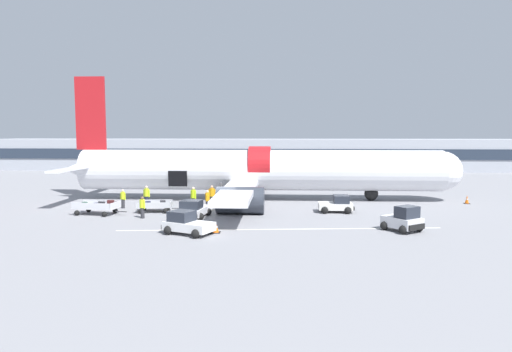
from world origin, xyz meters
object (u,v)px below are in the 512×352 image
Objects in this scene: baggage_cart_loading at (155,206)px; ground_crew_loader_b at (193,197)px; baggage_tug_rear at (187,224)px; baggage_tug_spare at (337,205)px; ground_crew_marshal at (142,207)px; ground_crew_supervisor at (147,195)px; ground_crew_loader_a at (207,200)px; baggage_tug_mid at (193,210)px; baggage_cart_queued at (98,207)px; ground_crew_driver at (212,195)px; airplane at (255,171)px; ground_crew_helper at (123,198)px; baggage_tug_lead at (403,220)px.

ground_crew_loader_b is at bearing 34.11° from baggage_cart_loading.
baggage_tug_rear is 1.27× the size of baggage_tug_spare.
ground_crew_marshal reaches higher than baggage_tug_spare.
ground_crew_loader_a is at bearing -16.67° from ground_crew_supervisor.
ground_crew_loader_b is at bearing 100.54° from baggage_tug_mid.
baggage_cart_loading is at bearing -145.89° from ground_crew_loader_b.
baggage_cart_loading is 2.28× the size of ground_crew_marshal.
baggage_tug_spare is (10.25, 8.32, -0.03)m from baggage_tug_rear.
baggage_cart_queued is 7.51m from ground_crew_loader_b.
ground_crew_driver reaches higher than baggage_cart_loading.
airplane is 10.14× the size of baggage_cart_loading.
ground_crew_helper is (-10.65, -5.51, -1.87)m from airplane.
ground_crew_supervisor is at bearing -177.58° from ground_crew_driver.
baggage_tug_rear is 0.95× the size of baggage_cart_loading.
baggage_tug_lead is 0.79× the size of baggage_tug_rear.
ground_crew_marshal reaches higher than baggage_cart_loading.
baggage_tug_lead reaches higher than ground_crew_helper.
ground_crew_loader_a is at bearing 81.40° from baggage_tug_mid.
ground_crew_helper is (0.91, 2.94, 0.29)m from baggage_cart_queued.
baggage_cart_loading is (-14.39, -0.63, -0.15)m from baggage_tug_spare.
baggage_tug_mid reaches higher than baggage_cart_loading.
baggage_tug_mid is 1.83× the size of ground_crew_driver.
ground_crew_supervisor reaches higher than ground_crew_helper.
baggage_tug_rear is at bearing -102.93° from airplane.
ground_crew_loader_b is 1.02× the size of ground_crew_supervisor.
baggage_cart_queued is at bearing -173.63° from baggage_tug_spare.
ground_crew_loader_a is at bearing 14.21° from baggage_cart_loading.
baggage_cart_loading is (-3.50, 2.41, -0.17)m from baggage_tug_mid.
ground_crew_supervisor is at bearing 168.81° from ground_crew_loader_b.
airplane is at bearing 59.76° from ground_crew_loader_a.
baggage_tug_lead is 1.71× the size of ground_crew_marshal.
baggage_tug_lead is at bearing -63.31° from baggage_tug_spare.
ground_crew_loader_b reaches higher than ground_crew_supervisor.
baggage_cart_loading is at bearing -136.96° from airplane.
baggage_tug_lead is at bearing -10.55° from ground_crew_marshal.
airplane reaches higher than baggage_cart_queued.
baggage_tug_rear is (-3.38, -14.70, -2.07)m from airplane.
ground_crew_marshal is (1.31, -5.43, -0.07)m from ground_crew_supervisor.
ground_crew_driver is at bearing 146.63° from baggage_tug_lead.
baggage_tug_lead is at bearing -20.03° from ground_crew_helper.
baggage_tug_mid is 3.48m from ground_crew_loader_a.
ground_crew_supervisor is at bearing 172.71° from baggage_tug_spare.
airplane is 12.14m from ground_crew_helper.
airplane reaches higher than baggage_tug_spare.
baggage_tug_lead is 0.84× the size of baggage_tug_mid.
ground_crew_marshal is at bearing -137.94° from ground_crew_loader_a.
baggage_tug_lead is 16.39m from ground_crew_driver.
ground_crew_helper reaches higher than baggage_tug_rear.
baggage_tug_rear reaches higher than baggage_tug_mid.
ground_crew_loader_b reaches higher than baggage_cart_loading.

